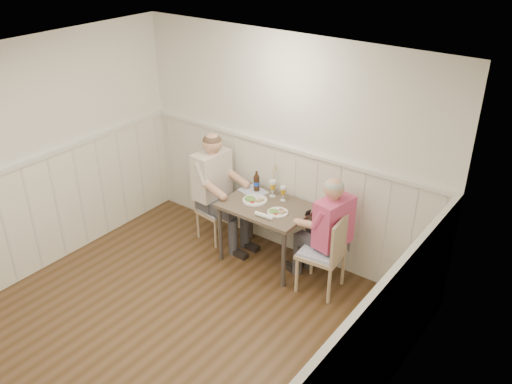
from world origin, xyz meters
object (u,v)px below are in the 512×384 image
Objects in this scene: chair_right at (327,251)px; beer_bottle at (257,182)px; man_in_pink at (329,241)px; dining_table at (266,212)px; chair_left at (213,206)px; diner_cream at (215,196)px; grass_vase at (273,178)px.

beer_bottle is (-1.13, 0.28, 0.36)m from chair_right.
chair_right is at bearing -72.88° from man_in_pink.
beer_bottle reaches higher than dining_table.
chair_left is 0.18m from diner_cream.
chair_left is 0.72m from beer_bottle.
chair_left is (-0.85, 0.04, -0.22)m from dining_table.
dining_table is at bearing -178.17° from man_in_pink.
diner_cream is (-1.59, -0.01, 0.05)m from man_in_pink.
man_in_pink is 5.23× the size of beer_bottle.
dining_table is 0.69× the size of diner_cream.
diner_cream is at bearing -20.55° from chair_left.
chair_right is at bearing -5.02° from dining_table.
chair_left is 2.10× the size of grass_vase.
man_in_pink is (0.81, 0.03, -0.09)m from dining_table.
diner_cream reaches higher than grass_vase.
chair_left is at bearing 159.45° from diner_cream.
beer_bottle is at bearing 17.07° from chair_left.
dining_table is at bearing -35.35° from beer_bottle.
dining_table is 1.06× the size of chair_right.
beer_bottle is (0.55, 0.17, 0.43)m from chair_left.
grass_vase is (0.65, 0.29, 0.32)m from diner_cream.
beer_bottle reaches higher than chair_right.
chair_left is at bearing 179.47° from man_in_pink.
dining_table is 3.88× the size of beer_bottle.
chair_right is 1.22m from beer_bottle.
man_in_pink is 0.92× the size of diner_cream.
grass_vase is (-0.97, 0.38, 0.41)m from chair_right.
diner_cream is (-1.62, 0.09, 0.10)m from chair_right.
dining_table is 0.74× the size of man_in_pink.
chair_right is 1.12m from grass_vase.
grass_vase reaches higher than chair_right.
grass_vase reaches higher than dining_table.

